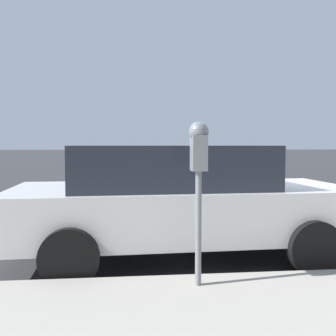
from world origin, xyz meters
TOP-DOWN VIEW (x-y plane):
  - ground_plane at (0.00, 0.00)m, footprint 220.00×220.00m
  - parking_meter at (-2.52, 0.97)m, footprint 0.21×0.19m
  - car_white at (-1.04, 0.98)m, footprint 2.25×4.51m

SIDE VIEW (x-z plane):
  - ground_plane at x=0.00m, z-range 0.00..0.00m
  - car_white at x=-1.04m, z-range 0.04..1.54m
  - parking_meter at x=-2.52m, z-range 0.56..2.14m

